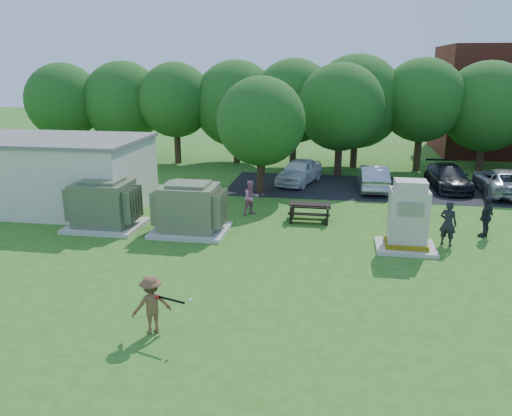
% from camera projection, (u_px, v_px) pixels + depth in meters
% --- Properties ---
extents(ground, '(120.00, 120.00, 0.00)m').
position_uv_depth(ground, '(235.00, 282.00, 15.68)').
color(ground, '#2D6619').
rests_on(ground, ground).
extents(service_building, '(10.00, 5.00, 3.20)m').
position_uv_depth(service_building, '(38.00, 174.00, 23.63)').
color(service_building, beige).
rests_on(service_building, ground).
extents(service_building_roof, '(10.20, 5.20, 0.15)m').
position_uv_depth(service_building_roof, '(34.00, 139.00, 23.17)').
color(service_building_roof, slate).
rests_on(service_building_roof, service_building).
extents(parking_strip, '(20.00, 6.00, 0.01)m').
position_uv_depth(parking_strip, '(410.00, 189.00, 27.35)').
color(parking_strip, '#232326').
rests_on(parking_strip, ground).
extents(transformer_left, '(3.00, 2.40, 2.07)m').
position_uv_depth(transformer_left, '(104.00, 205.00, 20.71)').
color(transformer_left, beige).
rests_on(transformer_left, ground).
extents(transformer_right, '(3.00, 2.40, 2.07)m').
position_uv_depth(transformer_right, '(190.00, 209.00, 20.12)').
color(transformer_right, beige).
rests_on(transformer_right, ground).
extents(generator_cabinet, '(2.14, 1.75, 2.61)m').
position_uv_depth(generator_cabinet, '(408.00, 220.00, 18.20)').
color(generator_cabinet, beige).
rests_on(generator_cabinet, ground).
extents(picnic_table, '(1.80, 1.35, 0.77)m').
position_uv_depth(picnic_table, '(310.00, 210.00, 21.80)').
color(picnic_table, black).
rests_on(picnic_table, ground).
extents(batter, '(1.15, 1.02, 1.54)m').
position_uv_depth(batter, '(152.00, 304.00, 12.56)').
color(batter, brown).
rests_on(batter, ground).
extents(person_by_generator, '(0.76, 0.68, 1.74)m').
position_uv_depth(person_by_generator, '(448.00, 223.00, 18.67)').
color(person_by_generator, black).
rests_on(person_by_generator, ground).
extents(person_at_picnic, '(0.98, 0.97, 1.60)m').
position_uv_depth(person_at_picnic, '(251.00, 198.00, 22.55)').
color(person_at_picnic, '#CD6C94').
rests_on(person_at_picnic, ground).
extents(person_walking_right, '(0.92, 1.00, 1.65)m').
position_uv_depth(person_walking_right, '(486.00, 217.00, 19.63)').
color(person_walking_right, '#26262B').
rests_on(person_walking_right, ground).
extents(car_white, '(2.77, 4.44, 1.41)m').
position_uv_depth(car_white, '(299.00, 171.00, 28.59)').
color(car_white, white).
rests_on(car_white, ground).
extents(car_silver_a, '(1.59, 4.18, 1.36)m').
position_uv_depth(car_silver_a, '(373.00, 177.00, 27.12)').
color(car_silver_a, '#A7A7AC').
rests_on(car_silver_a, ground).
extents(car_dark, '(2.14, 4.65, 1.32)m').
position_uv_depth(car_dark, '(448.00, 177.00, 27.32)').
color(car_dark, black).
rests_on(car_dark, ground).
extents(car_silver_b, '(2.40, 4.94, 1.35)m').
position_uv_depth(car_silver_b, '(502.00, 181.00, 26.22)').
color(car_silver_b, '#A3A3A7').
rests_on(car_silver_b, ground).
extents(batting_equipment, '(1.12, 0.31, 0.15)m').
position_uv_depth(batting_equipment, '(170.00, 299.00, 12.29)').
color(batting_equipment, black).
rests_on(batting_equipment, ground).
extents(tree_row, '(41.30, 13.30, 7.30)m').
position_uv_depth(tree_row, '(321.00, 104.00, 31.78)').
color(tree_row, '#47301E').
rests_on(tree_row, ground).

